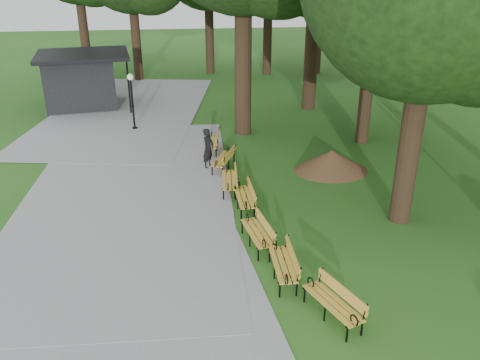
{
  "coord_description": "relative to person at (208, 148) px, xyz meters",
  "views": [
    {
      "loc": [
        -1.73,
        -14.09,
        8.01
      ],
      "look_at": [
        0.14,
        1.25,
        1.1
      ],
      "focal_mm": 37.27,
      "sensor_mm": 36.0,
      "label": 1
    }
  ],
  "objects": [
    {
      "name": "bench_5",
      "position": [
        0.6,
        -0.25,
        -0.4
      ],
      "size": [
        1.31,
        2.0,
        0.88
      ],
      "primitive_type": null,
      "rotation": [
        0.0,
        0.0,
        -1.96
      ],
      "color": "gold",
      "rests_on": "ground"
    },
    {
      "name": "ground",
      "position": [
        0.7,
        -5.14,
        -0.84
      ],
      "size": [
        100.0,
        100.0,
        0.0
      ],
      "primitive_type": "plane",
      "color": "#245C1A",
      "rests_on": "ground"
    },
    {
      "name": "lamp_post",
      "position": [
        -3.42,
        5.54,
        1.22
      ],
      "size": [
        0.32,
        0.32,
        2.84
      ],
      "color": "black",
      "rests_on": "ground"
    },
    {
      "name": "dirt_mound",
      "position": [
        4.97,
        -0.94,
        -0.4
      ],
      "size": [
        2.57,
        2.57,
        0.89
      ],
      "primitive_type": "cone",
      "color": "#47301C",
      "rests_on": "ground"
    },
    {
      "name": "bench_2",
      "position": [
        1.06,
        -6.36,
        -0.4
      ],
      "size": [
        0.93,
        1.98,
        0.88
      ],
      "primitive_type": null,
      "rotation": [
        0.0,
        0.0,
        -1.41
      ],
      "color": "gold",
      "rests_on": "ground"
    },
    {
      "name": "bench_6",
      "position": [
        0.28,
        1.92,
        -0.4
      ],
      "size": [
        0.87,
        1.96,
        0.88
      ],
      "primitive_type": null,
      "rotation": [
        0.0,
        0.0,
        -1.69
      ],
      "color": "gold",
      "rests_on": "ground"
    },
    {
      "name": "person",
      "position": [
        0.0,
        0.0,
        0.0
      ],
      "size": [
        0.67,
        0.74,
        1.69
      ],
      "primitive_type": "imported",
      "rotation": [
        0.0,
        0.0,
        1.0
      ],
      "color": "black",
      "rests_on": "ground"
    },
    {
      "name": "bench_0",
      "position": [
        2.35,
        -9.89,
        -0.4
      ],
      "size": [
        1.3,
        2.0,
        0.88
      ],
      "primitive_type": null,
      "rotation": [
        0.0,
        0.0,
        -1.19
      ],
      "color": "gold",
      "rests_on": "ground"
    },
    {
      "name": "kiosk",
      "position": [
        -6.72,
        10.22,
        0.72
      ],
      "size": [
        5.57,
        5.01,
        3.14
      ],
      "primitive_type": null,
      "rotation": [
        0.0,
        0.0,
        0.14
      ],
      "color": "black",
      "rests_on": "ground"
    },
    {
      "name": "bench_3",
      "position": [
        0.99,
        -3.89,
        -0.4
      ],
      "size": [
        0.67,
        1.91,
        0.88
      ],
      "primitive_type": null,
      "rotation": [
        0.0,
        0.0,
        -1.55
      ],
      "color": "gold",
      "rests_on": "ground"
    },
    {
      "name": "bench_4",
      "position": [
        0.62,
        -2.38,
        -0.4
      ],
      "size": [
        0.78,
        1.94,
        0.88
      ],
      "primitive_type": null,
      "rotation": [
        0.0,
        0.0,
        -1.65
      ],
      "color": "gold",
      "rests_on": "ground"
    },
    {
      "name": "path",
      "position": [
        -3.3,
        -2.14,
        -0.81
      ],
      "size": [
        12.0,
        38.0,
        0.06
      ],
      "primitive_type": "cube",
      "color": "gray",
      "rests_on": "ground"
    },
    {
      "name": "bench_1",
      "position": [
        1.49,
        -8.12,
        -0.4
      ],
      "size": [
        0.67,
        1.91,
        0.88
      ],
      "primitive_type": null,
      "rotation": [
        0.0,
        0.0,
        -1.59
      ],
      "color": "gold",
      "rests_on": "ground"
    }
  ]
}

